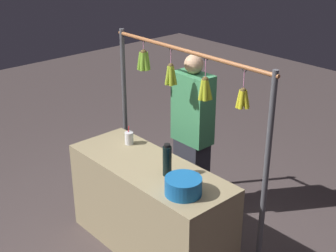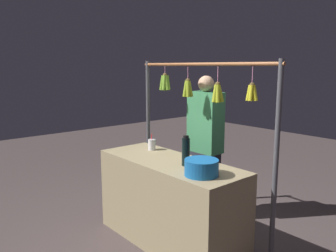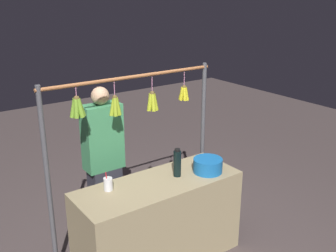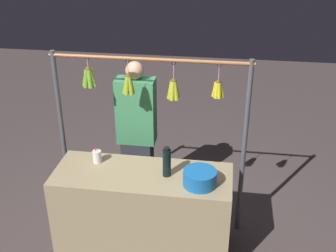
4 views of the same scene
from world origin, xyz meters
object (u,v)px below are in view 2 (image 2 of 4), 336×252
Objects in this scene: blue_bucket at (201,167)px; drink_cup at (152,145)px; vendor_person at (205,149)px; water_bottle at (186,151)px.

drink_cup reaches higher than blue_bucket.
blue_bucket is 0.17× the size of vendor_person.
vendor_person is (0.69, -0.78, -0.10)m from blue_bucket.
vendor_person is at bearing -48.33° from blue_bucket.
drink_cup is 0.61m from vendor_person.
drink_cup is (0.65, -0.12, -0.07)m from water_bottle.
drink_cup is at bearing -10.82° from water_bottle.
vendor_person is at bearing -113.31° from drink_cup.
water_bottle reaches higher than blue_bucket.
drink_cup is (0.93, -0.22, -0.01)m from blue_bucket.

